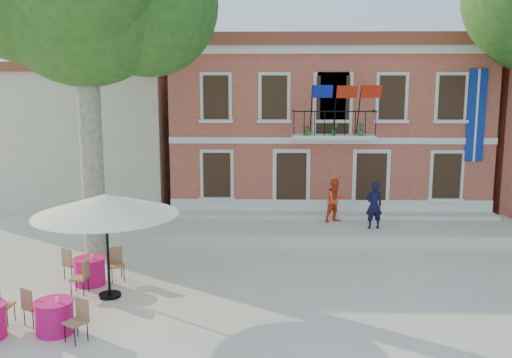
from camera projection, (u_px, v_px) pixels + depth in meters
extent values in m
plane|color=beige|center=(285.00, 269.00, 17.35)|extent=(90.00, 90.00, 0.00)
cube|color=#C16746|center=(323.00, 127.00, 26.53)|extent=(13.00, 8.00, 7.00)
cube|color=brown|center=(325.00, 45.00, 25.88)|extent=(13.50, 8.50, 0.50)
cube|color=silver|center=(334.00, 49.00, 22.06)|extent=(13.30, 0.35, 0.35)
cube|color=silver|center=(333.00, 137.00, 22.15)|extent=(3.20, 0.90, 0.15)
cube|color=black|center=(335.00, 111.00, 21.58)|extent=(3.20, 0.04, 0.04)
cube|color=navy|center=(476.00, 116.00, 22.26)|extent=(0.70, 0.05, 3.60)
cube|color=#0D1B91|center=(312.00, 92.00, 21.13)|extent=(0.76, 0.27, 0.47)
cube|color=red|center=(337.00, 92.00, 21.11)|extent=(0.76, 0.29, 0.47)
cube|color=red|center=(361.00, 92.00, 21.08)|extent=(0.76, 0.27, 0.47)
imported|color=#26591E|center=(308.00, 129.00, 21.82)|extent=(0.43, 0.37, 0.48)
imported|color=#26591E|center=(334.00, 129.00, 21.80)|extent=(0.26, 0.21, 0.48)
imported|color=#26591E|center=(361.00, 129.00, 21.78)|extent=(0.27, 0.27, 0.48)
cube|color=beige|center=(86.00, 135.00, 27.88)|extent=(9.00, 9.00, 6.00)
cube|color=brown|center=(82.00, 69.00, 27.33)|extent=(9.40, 9.40, 0.40)
cube|color=silver|center=(334.00, 228.00, 21.60)|extent=(14.00, 3.40, 0.30)
cylinder|color=#A59E84|center=(91.00, 149.00, 17.97)|extent=(0.71, 0.71, 7.07)
cylinder|color=black|center=(110.00, 295.00, 15.18)|extent=(0.59, 0.59, 0.08)
cylinder|color=black|center=(108.00, 252.00, 14.97)|extent=(0.07, 0.07, 2.46)
cone|color=white|center=(106.00, 204.00, 14.75)|extent=(3.75, 3.75, 0.54)
imported|color=black|center=(374.00, 205.00, 20.79)|extent=(0.69, 0.51, 1.73)
imported|color=#F2441C|center=(335.00, 200.00, 21.75)|extent=(1.03, 0.96, 1.68)
cylinder|color=#D71471|center=(90.00, 272.00, 16.03)|extent=(0.84, 0.84, 0.75)
cylinder|color=#D71471|center=(89.00, 258.00, 15.96)|extent=(0.90, 0.90, 0.02)
cube|color=tan|center=(73.00, 263.00, 16.43)|extent=(0.58, 0.58, 0.95)
cube|color=tan|center=(79.00, 277.00, 15.27)|extent=(0.44, 0.44, 0.95)
cube|color=tan|center=(116.00, 264.00, 16.32)|extent=(0.56, 0.56, 0.95)
cylinder|color=#D71471|center=(55.00, 318.00, 12.95)|extent=(0.84, 0.84, 0.75)
cylinder|color=#D71471|center=(54.00, 301.00, 12.88)|extent=(0.90, 0.90, 0.02)
cube|color=tan|center=(34.00, 306.00, 13.35)|extent=(0.58, 0.58, 0.95)
cube|color=tan|center=(76.00, 321.00, 12.51)|extent=(0.58, 0.58, 0.95)
cube|color=tan|center=(3.00, 305.00, 13.43)|extent=(0.45, 0.45, 0.95)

